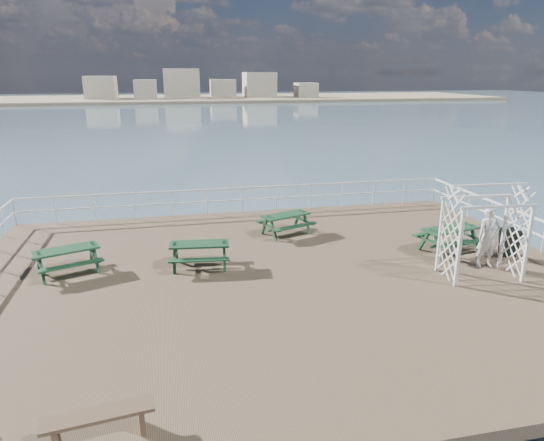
% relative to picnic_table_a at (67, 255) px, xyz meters
% --- Properties ---
extents(ground, '(18.00, 14.00, 0.30)m').
position_rel_picnic_table_a_xyz_m(ground, '(6.02, -1.51, -0.70)').
color(ground, brown).
rests_on(ground, ground).
extents(sea_backdrop, '(300.00, 300.00, 9.20)m').
position_rel_picnic_table_a_xyz_m(sea_backdrop, '(18.56, 132.56, -1.06)').
color(sea_backdrop, '#415C6E').
rests_on(sea_backdrop, ground).
extents(railing, '(17.77, 13.76, 1.10)m').
position_rel_picnic_table_a_xyz_m(railing, '(5.95, 1.06, 0.32)').
color(railing, silver).
rests_on(railing, ground).
extents(picnic_table_a, '(2.16, 1.96, 0.86)m').
position_rel_picnic_table_a_xyz_m(picnic_table_a, '(0.00, 0.00, 0.00)').
color(picnic_table_a, '#143820').
rests_on(picnic_table_a, ground).
extents(picnic_table_b, '(2.14, 1.95, 0.85)m').
position_rel_picnic_table_a_xyz_m(picnic_table_b, '(7.13, 2.17, -0.01)').
color(picnic_table_b, '#143820').
rests_on(picnic_table_b, ground).
extents(picnic_table_c, '(2.20, 1.93, 0.92)m').
position_rel_picnic_table_a_xyz_m(picnic_table_c, '(11.98, -0.71, 0.04)').
color(picnic_table_c, '#143820').
rests_on(picnic_table_c, ground).
extents(picnic_table_d, '(1.91, 1.61, 0.86)m').
position_rel_picnic_table_a_xyz_m(picnic_table_d, '(3.84, -0.32, -0.00)').
color(picnic_table_d, '#143820').
rests_on(picnic_table_d, ground).
extents(flat_bench_near, '(1.77, 0.65, 0.50)m').
position_rel_picnic_table_a_xyz_m(flat_bench_near, '(1.74, -7.31, -0.18)').
color(flat_bench_near, brown).
rests_on(flat_bench_near, ground).
extents(trellis_arbor, '(2.28, 1.33, 2.74)m').
position_rel_picnic_table_a_xyz_m(trellis_arbor, '(11.70, -2.74, 0.66)').
color(trellis_arbor, silver).
rests_on(trellis_arbor, ground).
extents(sandwich_board, '(0.64, 0.51, 0.97)m').
position_rel_picnic_table_a_xyz_m(sandwich_board, '(13.52, -1.61, -0.08)').
color(sandwich_board, black).
rests_on(sandwich_board, ground).
extents(person, '(0.72, 0.50, 1.89)m').
position_rel_picnic_table_a_xyz_m(person, '(12.33, -2.13, 0.39)').
color(person, silver).
rests_on(person, ground).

